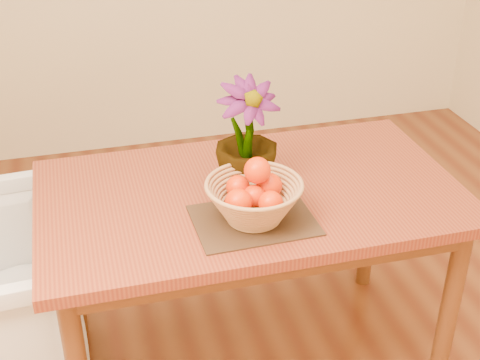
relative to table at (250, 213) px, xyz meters
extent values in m
cube|color=maroon|center=(0.00, 0.00, 0.07)|extent=(1.40, 0.80, 0.04)
cube|color=#532D13|center=(0.00, 0.00, 0.01)|extent=(1.28, 0.68, 0.08)
cylinder|color=#532D13|center=(0.62, -0.32, -0.31)|extent=(0.06, 0.06, 0.71)
cylinder|color=#532D13|center=(-0.62, 0.32, -0.31)|extent=(0.06, 0.06, 0.71)
cylinder|color=#532D13|center=(0.62, 0.32, -0.31)|extent=(0.06, 0.06, 0.71)
cube|color=#341F13|center=(-0.04, -0.18, 0.09)|extent=(0.37, 0.28, 0.01)
cylinder|color=#AF7C49|center=(-0.04, -0.18, 0.10)|extent=(0.15, 0.15, 0.01)
sphere|color=red|center=(-0.04, -0.18, 0.18)|extent=(0.07, 0.07, 0.07)
sphere|color=red|center=(0.02, -0.15, 0.19)|extent=(0.08, 0.08, 0.08)
sphere|color=red|center=(-0.07, -0.12, 0.18)|extent=(0.07, 0.07, 0.07)
sphere|color=red|center=(-0.10, -0.22, 0.19)|extent=(0.08, 0.08, 0.08)
sphere|color=red|center=(-0.01, -0.24, 0.18)|extent=(0.07, 0.07, 0.07)
sphere|color=red|center=(-0.02, -0.16, 0.25)|extent=(0.08, 0.08, 0.08)
imported|color=#144714|center=(-0.01, 0.02, 0.27)|extent=(0.24, 0.24, 0.37)
camera|label=1|loc=(-0.53, -1.83, 1.22)|focal=50.00mm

